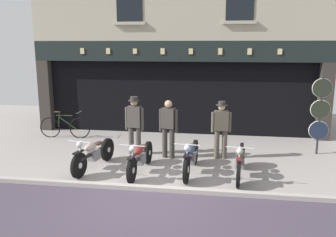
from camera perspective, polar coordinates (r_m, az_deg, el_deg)
ground at (r=7.14m, az=-4.85°, el=-15.08°), size 22.37×22.00×0.18m
shop_facade at (r=14.35m, az=2.45°, el=5.80°), size 10.67×4.42×6.05m
motorcycle_left at (r=9.41m, az=-11.89°, el=-5.50°), size 0.66×2.02×0.91m
motorcycle_center_left at (r=8.97m, az=-4.50°, el=-6.19°), size 0.62×2.03×0.90m
motorcycle_center at (r=8.94m, az=3.72°, el=-6.12°), size 0.62×2.06×0.93m
motorcycle_center_right at (r=8.84m, az=11.54°, el=-6.55°), size 0.62×2.02×0.93m
salesman_left at (r=10.35m, az=-5.42°, el=-0.65°), size 0.56×0.35×1.72m
shopkeeper_center at (r=9.98m, az=0.06°, el=-1.25°), size 0.55×0.31×1.66m
salesman_right at (r=10.04m, az=8.53°, el=-1.40°), size 0.56×0.33×1.64m
tyre_sign_pole at (r=11.14m, az=23.30°, el=1.23°), size 0.57×0.06×2.29m
advert_board_near at (r=13.15m, az=-7.38°, el=5.14°), size 0.66×0.03×0.89m
leaning_bicycle at (r=12.77m, az=-16.30°, el=-1.29°), size 1.79×0.50×0.95m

